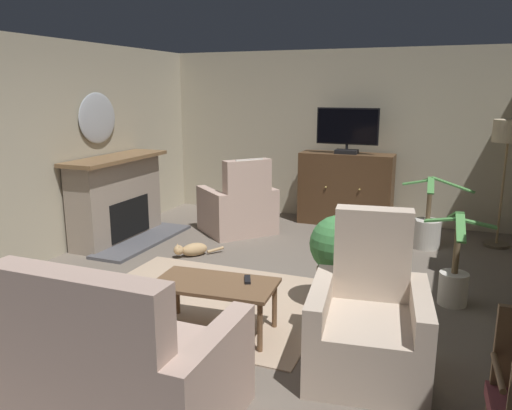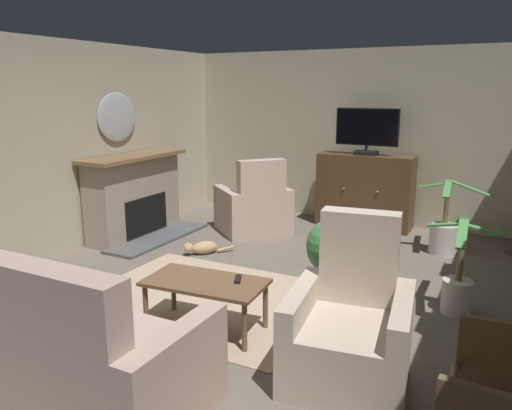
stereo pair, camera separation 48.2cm
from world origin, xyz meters
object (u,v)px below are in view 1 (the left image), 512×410
object	(u,v)px
fireplace	(118,201)
potted_plant_tall_palm_by_window	(338,256)
armchair_angled_to_table	(368,325)
cat	(192,249)
potted_plant_small_fern_corner	(454,280)
tv_cabinet	(346,190)
potted_plant_on_hearth_side	(427,230)
armchair_facing_sofa	(239,209)
television	(347,129)
tv_remote	(248,279)
coffee_table	(215,288)
wall_mirror_oval	(98,118)
floor_lamp	(508,144)
sofa_floral	(116,368)

from	to	relation	value
fireplace	potted_plant_tall_palm_by_window	xyz separation A→B (m)	(3.29, -1.08, -0.04)
armchair_angled_to_table	potted_plant_tall_palm_by_window	xyz separation A→B (m)	(-0.45, 0.98, 0.16)
cat	potted_plant_small_fern_corner	bearing A→B (deg)	-6.15
tv_cabinet	potted_plant_on_hearth_side	bearing A→B (deg)	-32.42
armchair_facing_sofa	television	bearing A→B (deg)	36.95
tv_cabinet	tv_remote	world-z (taller)	tv_cabinet
coffee_table	potted_plant_on_hearth_side	bearing A→B (deg)	63.89
wall_mirror_oval	potted_plant_on_hearth_side	xyz separation A→B (m)	(4.22, 1.17, -1.42)
television	tv_remote	distance (m)	3.87
television	floor_lamp	bearing A→B (deg)	-8.73
armchair_angled_to_table	wall_mirror_oval	bearing A→B (deg)	152.63
wall_mirror_oval	fireplace	bearing A→B (deg)	0.00
potted_plant_tall_palm_by_window	cat	size ratio (longest dim) A/B	1.83
tv_remote	armchair_facing_sofa	bearing A→B (deg)	0.88
armchair_angled_to_table	potted_plant_small_fern_corner	size ratio (longest dim) A/B	1.22
fireplace	sofa_floral	xyz separation A→B (m)	(2.38, -3.23, -0.20)
television	sofa_floral	bearing A→B (deg)	-93.76
potted_plant_on_hearth_side	potted_plant_small_fern_corner	bearing A→B (deg)	-79.02
potted_plant_tall_palm_by_window	sofa_floral	bearing A→B (deg)	-112.79
sofa_floral	armchair_facing_sofa	bearing A→B (deg)	103.35
fireplace	television	bearing A→B (deg)	35.11
tv_remote	potted_plant_small_fern_corner	bearing A→B (deg)	-77.22
tv_cabinet	coffee_table	size ratio (longest dim) A/B	1.31
floor_lamp	coffee_table	bearing A→B (deg)	-124.08
fireplace	potted_plant_small_fern_corner	distance (m)	4.37
floor_lamp	tv_remote	bearing A→B (deg)	-122.32
television	armchair_angled_to_table	distance (m)	4.25
sofa_floral	television	bearing A→B (deg)	86.24
potted_plant_on_hearth_side	fireplace	bearing A→B (deg)	-163.55
potted_plant_small_fern_corner	cat	xyz separation A→B (m)	(-3.03, 0.33, -0.16)
fireplace	potted_plant_tall_palm_by_window	size ratio (longest dim) A/B	1.92
sofa_floral	potted_plant_tall_palm_by_window	distance (m)	2.34
wall_mirror_oval	television	distance (m)	3.54
television	sofa_floral	world-z (taller)	television
wall_mirror_oval	tv_cabinet	size ratio (longest dim) A/B	0.53
coffee_table	potted_plant_small_fern_corner	size ratio (longest dim) A/B	1.12
wall_mirror_oval	tv_remote	world-z (taller)	wall_mirror_oval
tv_cabinet	floor_lamp	distance (m)	2.30
potted_plant_small_fern_corner	television	bearing A→B (deg)	122.41
television	armchair_facing_sofa	xyz separation A→B (m)	(-1.32, -0.99, -1.10)
armchair_facing_sofa	potted_plant_small_fern_corner	size ratio (longest dim) A/B	1.32
coffee_table	potted_plant_tall_palm_by_window	size ratio (longest dim) A/B	1.18
sofa_floral	coffee_table	bearing A→B (deg)	87.64
potted_plant_on_hearth_side	tv_cabinet	bearing A→B (deg)	147.58
fireplace	television	world-z (taller)	television
potted_plant_small_fern_corner	floor_lamp	bearing A→B (deg)	76.55
fireplace	coffee_table	bearing A→B (deg)	-38.84
tv_cabinet	coffee_table	xyz separation A→B (m)	(-0.29, -3.93, -0.12)
tv_cabinet	fireplace	bearing A→B (deg)	-144.15
wall_mirror_oval	tv_remote	size ratio (longest dim) A/B	4.33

